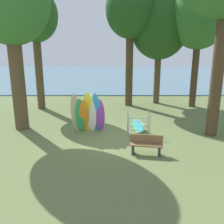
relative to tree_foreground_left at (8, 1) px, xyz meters
name	(u,v)px	position (x,y,z in m)	size (l,w,h in m)	color
ground_plane	(108,138)	(4.96, -1.51, -6.70)	(80.00, 80.00, 0.00)	olive
lake_water	(110,75)	(4.96, 27.47, -6.65)	(80.00, 36.00, 0.10)	slate
tree_foreground_left	(8,1)	(0.00, 0.00, 0.00)	(4.03, 4.03, 9.18)	brown
tree_mid_behind	(158,26)	(8.79, 6.52, -0.61)	(4.53, 4.53, 8.74)	brown
tree_far_left_back	(198,15)	(11.39, 5.30, 0.04)	(4.32, 4.32, 9.28)	#4C3823
tree_far_right_back	(34,18)	(-0.23, 4.71, -0.23)	(3.19, 3.19, 8.48)	brown
tree_deep_back	(129,11)	(6.45, 5.71, 0.31)	(3.61, 3.61, 9.23)	#4C3823
leaning_board_pile	(87,114)	(3.84, -0.78, -5.65)	(1.86, 0.88, 2.31)	#C6B289
board_storage_rack	(137,126)	(6.50, -0.98, -6.23)	(1.15, 2.13, 1.25)	#9EA0A5
park_bench	(145,144)	(6.60, -3.44, -6.25)	(1.45, 0.62, 0.85)	#2D2D33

